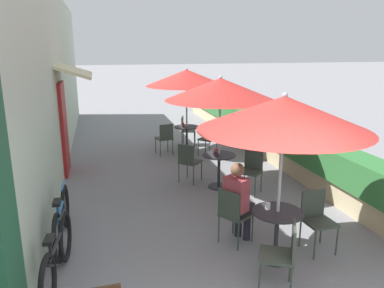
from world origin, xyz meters
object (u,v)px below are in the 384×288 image
object	(u,v)px
coffee_cup_mid	(217,150)
bicycle_second	(62,220)
patio_table_near	(277,227)
coffee_cup_far	(183,124)
patio_umbrella_far	(187,78)
patio_table_far	(187,135)
patio_table_mid	(219,165)
patio_umbrella_mid	(220,89)
cafe_chair_far_left	(209,136)
cafe_chair_far_back	(165,137)
coffee_cup_near	(268,206)
cafe_chair_mid_right	(252,168)
patio_umbrella_near	(284,113)
bicycle_leaning	(57,257)
cafe_chair_near_back	(233,212)
cafe_chair_mid_left	(189,160)
cafe_chair_near_left	(283,251)
seated_patron_near_back	(238,199)
cafe_chair_far_right	(186,128)
cafe_chair_near_right	(317,216)

from	to	relation	value
coffee_cup_mid	bicycle_second	xyz separation A→B (m)	(-2.98, -1.78, -0.39)
patio_table_near	coffee_cup_far	xyz separation A→B (m)	(0.00, 5.76, 0.27)
patio_umbrella_far	patio_table_far	bearing A→B (deg)	-94.76
patio_table_mid	patio_umbrella_mid	distance (m)	1.57
bicycle_second	cafe_chair_far_left	bearing A→B (deg)	50.18
patio_table_mid	cafe_chair_far_left	bearing A→B (deg)	78.10
patio_table_far	cafe_chair_far_back	xyz separation A→B (m)	(-0.65, -0.21, 0.03)
coffee_cup_near	patio_table_far	world-z (taller)	coffee_cup_near
patio_table_mid	bicycle_second	xyz separation A→B (m)	(-2.99, -1.62, -0.12)
cafe_chair_mid_right	coffee_cup_mid	bearing A→B (deg)	-2.83
patio_umbrella_near	bicycle_leaning	distance (m)	3.33
cafe_chair_near_back	coffee_cup_near	bearing A→B (deg)	5.39
cafe_chair_mid_left	patio_table_mid	bearing A→B (deg)	6.39
cafe_chair_near_back	patio_table_mid	xyz separation A→B (m)	(0.53, 2.27, -0.03)
cafe_chair_near_left	patio_umbrella_far	size ratio (longest dim) A/B	0.38
patio_table_near	coffee_cup_mid	xyz separation A→B (m)	(0.09, 2.97, 0.27)
seated_patron_near_back	patio_umbrella_far	bearing A→B (deg)	142.04
cafe_chair_mid_right	bicycle_second	xyz separation A→B (m)	(-3.53, -1.20, -0.15)
cafe_chair_far_left	bicycle_second	bearing A→B (deg)	97.18
patio_table_near	cafe_chair_near_left	xyz separation A→B (m)	(-0.24, -0.64, 0.03)
seated_patron_near_back	cafe_chair_mid_right	bearing A→B (deg)	118.20
patio_umbrella_near	cafe_chair_far_right	distance (m)	6.52
patio_umbrella_mid	cafe_chair_mid_right	xyz separation A→B (m)	(0.55, -0.41, -1.54)
coffee_cup_far	coffee_cup_near	bearing A→B (deg)	-91.02
patio_table_mid	cafe_chair_mid_right	distance (m)	0.69
patio_table_far	cafe_chair_far_right	distance (m)	0.69
patio_umbrella_near	cafe_chair_far_right	size ratio (longest dim) A/B	2.66
patio_table_near	patio_table_mid	size ratio (longest dim) A/B	1.00
cafe_chair_far_right	cafe_chair_mid_right	bearing A→B (deg)	24.21
bicycle_leaning	patio_umbrella_near	bearing A→B (deg)	2.47
cafe_chair_far_back	coffee_cup_near	bearing A→B (deg)	-96.79
patio_table_mid	cafe_chair_mid_right	xyz separation A→B (m)	(0.55, -0.41, 0.03)
patio_umbrella_far	cafe_chair_far_back	size ratio (longest dim) A/B	2.66
coffee_cup_near	coffee_cup_mid	bearing A→B (deg)	86.29
patio_table_near	cafe_chair_far_right	bearing A→B (deg)	87.96
coffee_cup_mid	patio_table_far	size ratio (longest dim) A/B	0.13
cafe_chair_near_back	coffee_cup_mid	xyz separation A→B (m)	(0.52, 2.44, 0.24)
cafe_chair_mid_left	patio_table_far	world-z (taller)	cafe_chair_mid_left
bicycle_leaning	bicycle_second	bearing A→B (deg)	97.25
bicycle_leaning	cafe_chair_mid_right	bearing A→B (deg)	38.10
cafe_chair_mid_right	cafe_chair_far_right	world-z (taller)	same
patio_umbrella_near	coffee_cup_mid	world-z (taller)	patio_umbrella_near
cafe_chair_near_right	patio_table_far	xyz separation A→B (m)	(-0.59, 5.55, -0.03)
cafe_chair_near_back	cafe_chair_mid_right	world-z (taller)	same
patio_umbrella_near	bicycle_second	world-z (taller)	patio_umbrella_near
coffee_cup_mid	cafe_chair_far_left	bearing A→B (deg)	77.13
patio_umbrella_far	cafe_chair_far_right	world-z (taller)	patio_umbrella_far
coffee_cup_near	coffee_cup_far	size ratio (longest dim) A/B	1.00
patio_umbrella_near	cafe_chair_far_right	world-z (taller)	patio_umbrella_near
patio_table_mid	coffee_cup_far	distance (m)	2.97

